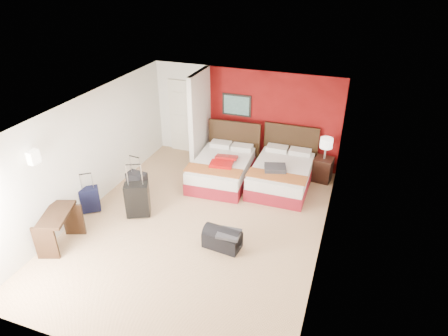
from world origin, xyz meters
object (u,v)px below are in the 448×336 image
at_px(suitcase_black, 138,201).
at_px(duffel_bag, 222,239).
at_px(bed_left, 222,170).
at_px(suitcase_navy, 90,200).
at_px(nightstand, 323,169).
at_px(desk, 60,230).
at_px(suitcase_charcoal, 138,186).
at_px(red_suitcase_open, 224,161).
at_px(table_lamp, 326,149).
at_px(bed_right, 281,176).

height_order(suitcase_black, duffel_bag, suitcase_black).
relative_size(bed_left, suitcase_navy, 3.40).
bearing_deg(nightstand, desk, -128.23).
bearing_deg(desk, suitcase_charcoal, 56.21).
bearing_deg(nightstand, red_suitcase_open, -149.18).
height_order(red_suitcase_open, suitcase_black, suitcase_black).
height_order(table_lamp, suitcase_charcoal, table_lamp).
bearing_deg(bed_right, suitcase_navy, -146.63).
height_order(table_lamp, suitcase_navy, table_lamp).
relative_size(bed_left, red_suitcase_open, 2.58).
relative_size(bed_right, suitcase_black, 2.56).
bearing_deg(nightstand, bed_left, -152.17).
xyz_separation_m(suitcase_black, suitcase_charcoal, (-0.36, 0.60, -0.05)).
bearing_deg(desk, red_suitcase_open, 37.64).
bearing_deg(duffel_bag, suitcase_charcoal, 164.10).
bearing_deg(suitcase_charcoal, bed_left, 48.94).
relative_size(table_lamp, suitcase_black, 0.73).
distance_m(bed_left, red_suitcase_open, 0.36).
relative_size(red_suitcase_open, duffel_bag, 1.03).
bearing_deg(nightstand, suitcase_charcoal, -141.98).
bearing_deg(table_lamp, desk, -135.86).
relative_size(suitcase_black, suitcase_charcoal, 1.17).
bearing_deg(nightstand, duffel_bag, -106.69).
bearing_deg(bed_left, suitcase_charcoal, -140.61).
relative_size(bed_right, suitcase_navy, 3.45).
bearing_deg(duffel_bag, bed_right, 84.03).
height_order(red_suitcase_open, table_lamp, table_lamp).
bearing_deg(nightstand, suitcase_navy, -138.44).
distance_m(bed_left, nightstand, 2.51).
height_order(bed_left, suitcase_navy, bed_left).
bearing_deg(suitcase_navy, red_suitcase_open, 5.09).
distance_m(table_lamp, desk, 6.15).
relative_size(bed_left, nightstand, 3.13).
height_order(bed_right, red_suitcase_open, red_suitcase_open).
bearing_deg(suitcase_charcoal, bed_right, 34.88).
xyz_separation_m(nightstand, table_lamp, (0.00, 0.00, 0.57)).
height_order(duffel_bag, desk, desk).
bearing_deg(suitcase_charcoal, red_suitcase_open, 45.07).
relative_size(bed_left, suitcase_charcoal, 2.96).
height_order(suitcase_charcoal, duffel_bag, suitcase_charcoal).
xyz_separation_m(suitcase_navy, duffel_bag, (3.12, -0.17, -0.10)).
bearing_deg(desk, suitcase_navy, 80.18).
distance_m(suitcase_black, suitcase_charcoal, 0.71).
distance_m(suitcase_black, suitcase_navy, 1.09).
bearing_deg(suitcase_black, table_lamp, 14.66).
xyz_separation_m(suitcase_black, suitcase_navy, (-1.07, -0.21, -0.10)).
height_order(bed_right, table_lamp, table_lamp).
relative_size(bed_left, table_lamp, 3.48).
xyz_separation_m(red_suitcase_open, desk, (-2.14, -3.30, -0.23)).
bearing_deg(duffel_bag, nightstand, 71.98).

